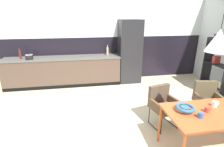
{
  "coord_description": "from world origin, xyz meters",
  "views": [
    {
      "loc": [
        -0.81,
        -2.73,
        2.11
      ],
      "look_at": [
        -0.26,
        0.58,
        0.94
      ],
      "focal_mm": 27.24,
      "sensor_mm": 36.0,
      "label": 1
    }
  ],
  "objects": [
    {
      "name": "back_wall_panel_upper",
      "position": [
        0.0,
        2.82,
        2.14
      ],
      "size": [
        6.68,
        0.12,
        1.43
      ],
      "primitive_type": "cube",
      "color": "silver",
      "rests_on": "back_wall_splashback_dark"
    },
    {
      "name": "pendant_lamp_over_table_near",
      "position": [
        0.92,
        -0.77,
        1.79
      ],
      "size": [
        0.31,
        0.31,
        1.16
      ],
      "color": "black"
    },
    {
      "name": "cooking_pot",
      "position": [
        -2.38,
        2.35,
        0.96
      ],
      "size": [
        0.21,
        0.21,
        0.16
      ],
      "color": "black",
      "rests_on": "kitchen_counter"
    },
    {
      "name": "mug_short_terracotta",
      "position": [
        0.76,
        -0.9,
        0.77
      ],
      "size": [
        0.12,
        0.08,
        0.08
      ],
      "color": "#335B93",
      "rests_on": "dining_table"
    },
    {
      "name": "back_wall_splashback_dark",
      "position": [
        0.0,
        2.82,
        0.71
      ],
      "size": [
        6.68,
        0.12,
        1.43
      ],
      "primitive_type": "cube",
      "color": "black",
      "rests_on": "ground"
    },
    {
      "name": "kitchen_counter",
      "position": [
        -1.46,
        2.46,
        0.45
      ],
      "size": [
        3.48,
        0.63,
        0.89
      ],
      "color": "brown",
      "rests_on": "ground"
    },
    {
      "name": "refrigerator_column",
      "position": [
        0.62,
        2.46,
        0.99
      ],
      "size": [
        0.68,
        0.6,
        1.98
      ],
      "primitive_type": "cube",
      "color": "#232326",
      "rests_on": "ground"
    },
    {
      "name": "ground_plane",
      "position": [
        0.0,
        0.0,
        0.0
      ],
      "size": [
        8.69,
        8.69,
        0.0
      ],
      "primitive_type": "plane",
      "color": "#C4B791"
    },
    {
      "name": "bottle_vinegar_dark",
      "position": [
        -0.08,
        2.52,
        1.02
      ],
      "size": [
        0.07,
        0.07,
        0.32
      ],
      "color": "tan",
      "rests_on": "kitchen_counter"
    },
    {
      "name": "armchair_facing_counter",
      "position": [
        0.65,
        0.03,
        0.5
      ],
      "size": [
        0.58,
        0.57,
        0.8
      ],
      "rotation": [
        0.0,
        0.0,
        3.39
      ],
      "color": "brown",
      "rests_on": "ground"
    },
    {
      "name": "fruit_bowl",
      "position": [
        0.64,
        -0.71,
        0.79
      ],
      "size": [
        0.28,
        0.28,
        0.09
      ],
      "color": "#33607F",
      "rests_on": "dining_table"
    },
    {
      "name": "mug_dark_espresso",
      "position": [
        0.95,
        -0.78,
        0.77
      ],
      "size": [
        0.11,
        0.07,
        0.08
      ],
      "color": "#B23D33",
      "rests_on": "dining_table"
    },
    {
      "name": "bottle_spice_small",
      "position": [
        -2.63,
        2.43,
        1.03
      ],
      "size": [
        0.06,
        0.06,
        0.31
      ],
      "color": "maroon",
      "rests_on": "kitchen_counter"
    },
    {
      "name": "armchair_by_stool",
      "position": [
        1.67,
        0.09,
        0.49
      ],
      "size": [
        0.55,
        0.54,
        0.8
      ],
      "rotation": [
        0.0,
        0.0,
        2.97
      ],
      "color": "brown",
      "rests_on": "ground"
    },
    {
      "name": "open_shelf_unit",
      "position": [
        2.75,
        1.15,
        0.82
      ],
      "size": [
        0.3,
        0.82,
        1.63
      ],
      "rotation": [
        0.0,
        0.0,
        -1.57
      ],
      "color": "black",
      "rests_on": "ground"
    },
    {
      "name": "mug_glass_clear",
      "position": [
        1.19,
        -0.65,
        0.78
      ],
      "size": [
        0.12,
        0.08,
        0.09
      ],
      "color": "white",
      "rests_on": "dining_table"
    }
  ]
}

